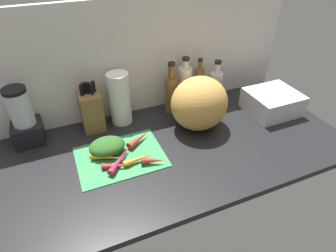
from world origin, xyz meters
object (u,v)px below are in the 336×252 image
carrot_3 (139,159)px  bottle_3 (215,87)px  carrot_6 (117,147)px  winter_squash (199,104)px  carrot_2 (120,160)px  knife_block (91,110)px  paper_towel_roll (120,99)px  carrot_1 (106,157)px  bottle_0 (171,93)px  bottle_2 (199,86)px  dish_rack (272,102)px  blender_appliance (24,120)px  carrot_0 (139,139)px  bottle_1 (185,87)px  cutting_board (120,156)px  carrot_5 (117,166)px  carrot_4 (153,160)px

carrot_3 → bottle_3: (56.56, 31.67, 8.46)cm
carrot_6 → winter_squash: 45.41cm
carrot_2 → knife_block: 33.58cm
paper_towel_roll → winter_squash: bearing=-29.5°
carrot_1 → bottle_0: size_ratio=0.46×
carrot_3 → paper_towel_roll: size_ratio=0.54×
carrot_3 → bottle_0: (29.59, 32.85, 9.58)cm
bottle_2 → dish_rack: size_ratio=1.06×
blender_appliance → bottle_2: 91.01cm
carrot_1 → knife_block: (0.11, 28.11, 8.10)cm
bottle_0 → carrot_0: bearing=-142.3°
carrot_2 → paper_towel_roll: 35.30cm
bottle_0 → bottle_3: bearing=-2.5°
paper_towel_roll → knife_block: bearing=179.3°
knife_block → blender_appliance: blender_appliance is taller
carrot_3 → blender_appliance: 57.25cm
carrot_2 → bottle_3: bearing=24.2°
bottle_1 → bottle_3: size_ratio=1.14×
cutting_board → carrot_3: (6.90, -6.68, 1.74)cm
cutting_board → knife_block: bearing=102.9°
knife_block → cutting_board: bearing=-77.1°
carrot_0 → bottle_0: bottle_0 is taller
carrot_0 → knife_block: bearing=128.6°
winter_squash → knife_block: size_ratio=1.13×
paper_towel_roll → bottle_0: 28.11cm
carrot_0 → carrot_5: bearing=-136.6°
cutting_board → carrot_2: size_ratio=2.16×
carrot_3 → blender_appliance: blender_appliance is taller
carrot_3 → cutting_board: bearing=135.9°
bottle_2 → paper_towel_roll: bearing=179.6°
bottle_3 → knife_block: bearing=177.5°
carrot_0 → winter_squash: 34.74cm
bottle_1 → bottle_2: bearing=-2.0°
bottle_3 → carrot_1: bearing=-160.3°
carrot_1 → carrot_5: 7.70cm
carrot_3 → knife_block: 38.12cm
carrot_1 → winter_squash: bearing=9.1°
carrot_6 → dish_rack: 88.63cm
carrot_1 → carrot_6: (6.41, 4.93, 0.10)cm
carrot_2 → winter_squash: winter_squash is taller
carrot_6 → blender_appliance: size_ratio=0.42×
carrot_3 → winter_squash: (36.85, 14.66, 11.63)cm
carrot_1 → carrot_4: carrot_4 is taller
paper_towel_roll → bottle_3: (54.96, -2.89, -3.25)cm
knife_block → bottle_1: bearing=-0.2°
bottle_1 → carrot_4: bearing=-131.2°
carrot_2 → carrot_6: carrot_6 is taller
carrot_5 → paper_towel_roll: paper_towel_roll is taller
bottle_0 → bottle_2: bottle_0 is taller
carrot_2 → carrot_6: bearing=83.8°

